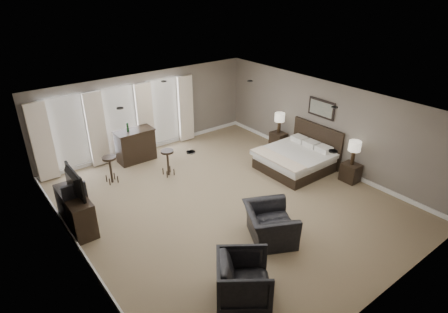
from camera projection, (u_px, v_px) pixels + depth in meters
room at (227, 157)px, 9.26m from camera, size 7.60×8.60×2.64m
window_bay at (121, 123)px, 11.67m from camera, size 5.25×0.20×2.30m
bed at (292, 152)px, 11.09m from camera, size 1.95×1.86×1.24m
nightstand_near at (350, 172)px, 10.70m from camera, size 0.40×0.49×0.54m
nightstand_far at (278, 140)px, 12.76m from camera, size 0.41×0.50×0.55m
lamp_near at (354, 153)px, 10.43m from camera, size 0.34×0.34×0.70m
lamp_far at (279, 123)px, 12.49m from camera, size 0.34×0.34×0.70m
wall_art at (321, 109)px, 11.21m from camera, size 0.04×0.96×0.56m
dresser at (76, 211)px, 8.68m from camera, size 0.48×1.49×0.87m
tv at (72, 192)px, 8.46m from camera, size 0.62×1.08×0.14m
armchair_near at (270, 219)px, 8.24m from camera, size 1.21×1.40×1.03m
armchair_far at (244, 277)px, 6.69m from camera, size 1.29×1.30×0.98m
bar_counter at (136, 145)px, 11.78m from camera, size 1.19×0.62×1.04m
bar_stool_left at (111, 170)px, 10.56m from camera, size 0.39×0.39×0.80m
bar_stool_right at (168, 163)px, 10.96m from camera, size 0.44×0.44×0.80m
desk_chair at (74, 202)px, 8.69m from camera, size 0.64×0.64×1.21m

